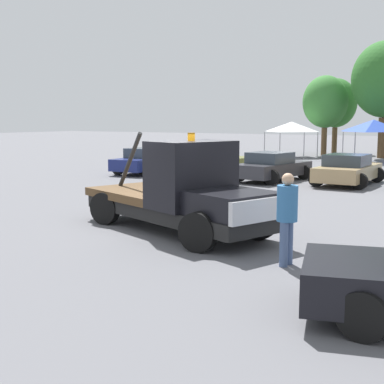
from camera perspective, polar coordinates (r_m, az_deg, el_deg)
ground_plane at (r=13.81m, az=-1.78°, el=-4.17°), size 160.00×160.00×0.00m
tow_truck at (r=13.35m, az=-0.81°, el=-0.33°), size 6.31×3.82×2.54m
person_near_truck at (r=10.58m, az=10.10°, el=-2.17°), size 0.41×0.41×1.83m
parked_car_navy at (r=28.45m, az=-4.66°, el=3.34°), size 2.47×4.77×1.34m
parked_car_olive at (r=27.43m, az=2.62°, el=3.19°), size 2.94×4.87×1.34m
parked_car_charcoal at (r=25.00m, az=8.49°, el=2.66°), size 2.90×4.46×1.34m
parked_car_tan at (r=24.31m, az=16.29°, el=2.28°), size 2.53×4.44×1.34m
canopy_tent_white at (r=40.65m, az=10.59°, el=6.85°), size 3.10×3.10×2.63m
canopy_tent_blue at (r=37.18m, az=18.80°, el=6.71°), size 3.15×3.15×2.80m
tree_center at (r=42.85m, az=14.03°, el=9.29°), size 3.44×3.44×6.14m
tree_right at (r=45.71m, az=15.08°, el=9.13°), size 3.42×3.42×6.11m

